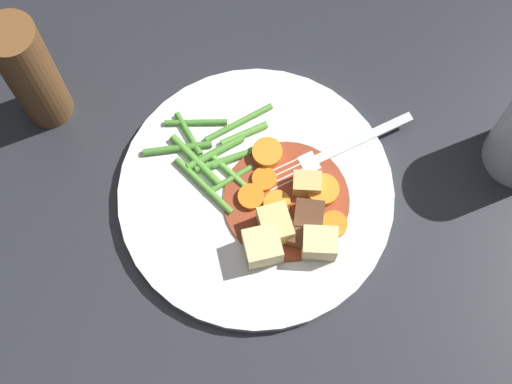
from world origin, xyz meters
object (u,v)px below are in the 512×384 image
Objects in this scene: carrot_slice_0 at (275,207)px; meat_chunk_1 at (309,216)px; carrot_slice_1 at (323,191)px; carrot_slice_4 at (252,198)px; carrot_slice_5 at (265,180)px; fork at (334,152)px; potato_chunk_2 at (307,184)px; pepper_mill at (31,74)px; potato_chunk_0 at (320,243)px; carrot_slice_2 at (334,225)px; meat_chunk_0 at (303,236)px; carrot_slice_3 at (267,153)px; potato_chunk_1 at (275,225)px; dinner_plate at (256,194)px; potato_chunk_3 at (262,246)px.

carrot_slice_0 is 0.04m from meat_chunk_1.
carrot_slice_1 is 0.07m from carrot_slice_4.
carrot_slice_5 is 0.08m from fork.
potato_chunk_2 is 0.30m from pepper_mill.
potato_chunk_0 reaches higher than carrot_slice_1.
carrot_slice_0 is 0.82× the size of potato_chunk_0.
carrot_slice_2 is at bearing -22.82° from potato_chunk_2.
carrot_slice_1 is at bearing 22.59° from carrot_slice_5.
carrot_slice_3 is at bearing 145.61° from meat_chunk_0.
meat_chunk_1 is at bearing -82.67° from carrot_slice_1.
potato_chunk_2 is (-0.02, -0.00, 0.01)m from carrot_slice_1.
fork is at bearing 79.18° from carrot_slice_0.
potato_chunk_1 is (-0.05, -0.01, 0.00)m from potato_chunk_0.
meat_chunk_1 is at bearing -76.82° from fork.
carrot_slice_1 is 0.06m from potato_chunk_1.
carrot_slice_5 is at bearing 86.91° from dinner_plate.
carrot_slice_2 is 0.93× the size of meat_chunk_1.
pepper_mill is at bearing -164.87° from carrot_slice_1.
potato_chunk_1 is at bearing -141.62° from carrot_slice_2.
meat_chunk_1 is 0.19× the size of pepper_mill.
potato_chunk_3 reaches higher than potato_chunk_2.
carrot_slice_3 is 0.93× the size of potato_chunk_0.
meat_chunk_0 is at bearing 5.11° from pepper_mill.
potato_chunk_1 is at bearing -91.18° from potato_chunk_2.
meat_chunk_1 is (0.06, 0.01, 0.02)m from dinner_plate.
potato_chunk_2 is 0.05m from fork.
meat_chunk_1 reaches higher than carrot_slice_5.
carrot_slice_2 is at bearing 58.10° from meat_chunk_0.
dinner_plate is 0.09m from carrot_slice_2.
carrot_slice_5 is 0.26m from pepper_mill.
meat_chunk_1 reaches higher than carrot_slice_4.
dinner_plate is at bearing 99.21° from carrot_slice_4.
meat_chunk_1 is (0.04, 0.01, 0.01)m from carrot_slice_0.
meat_chunk_0 is (-0.02, -0.03, 0.01)m from carrot_slice_2.
carrot_slice_2 is 0.17× the size of pepper_mill.
fork is at bearing 107.29° from carrot_slice_1.
carrot_slice_5 is at bearing 122.43° from potato_chunk_3.
potato_chunk_2 is at bearing -163.67° from carrot_slice_1.
meat_chunk_0 is (0.04, -0.01, 0.01)m from carrot_slice_0.
carrot_slice_5 is at bearing -154.94° from potato_chunk_2.
potato_chunk_0 is at bearing 11.73° from potato_chunk_1.
dinner_plate is 8.14× the size of potato_chunk_3.
meat_chunk_1 is (-0.01, 0.02, 0.00)m from meat_chunk_0.
carrot_slice_2 is 0.78× the size of potato_chunk_3.
dinner_plate is 0.07m from potato_chunk_3.
potato_chunk_0 is 0.94× the size of potato_chunk_1.
pepper_mill is (-0.29, 0.01, 0.05)m from potato_chunk_3.
carrot_slice_0 is at bearing 123.99° from potato_chunk_1.
carrot_slice_3 is (-0.07, 0.00, 0.00)m from carrot_slice_1.
carrot_slice_1 is at bearing 34.03° from dinner_plate.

